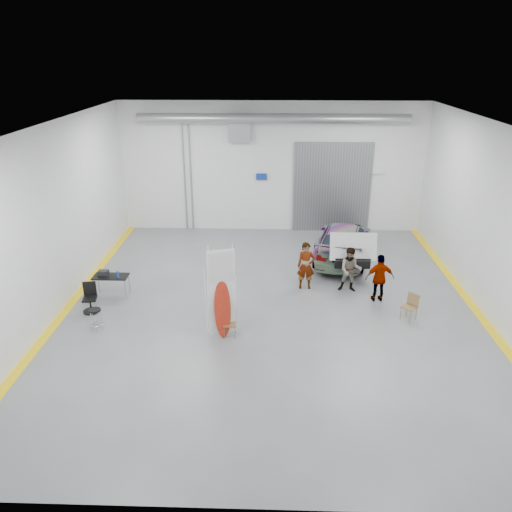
{
  "coord_description": "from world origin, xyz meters",
  "views": [
    {
      "loc": [
        -0.03,
        -14.88,
        8.05
      ],
      "look_at": [
        -0.53,
        0.93,
        1.5
      ],
      "focal_mm": 35.0,
      "sensor_mm": 36.0,
      "label": 1
    }
  ],
  "objects_px": {
    "folding_chair_near": "(230,328)",
    "folding_chair_far": "(409,312)",
    "work_table": "(109,276)",
    "person_a": "(306,266)",
    "shop_stool": "(96,320)",
    "person_c": "(380,278)",
    "office_chair": "(91,299)",
    "sedan_car": "(343,241)",
    "person_b": "(350,270)",
    "surfboard_display": "(220,301)"
  },
  "relations": [
    {
      "from": "folding_chair_far",
      "to": "folding_chair_near",
      "type": "bearing_deg",
      "value": -121.79
    },
    {
      "from": "shop_stool",
      "to": "work_table",
      "type": "xyz_separation_m",
      "value": [
        -0.3,
        2.39,
        0.39
      ]
    },
    {
      "from": "person_b",
      "to": "shop_stool",
      "type": "height_order",
      "value": "person_b"
    },
    {
      "from": "folding_chair_far",
      "to": "shop_stool",
      "type": "xyz_separation_m",
      "value": [
        -9.8,
        -1.03,
        0.1
      ]
    },
    {
      "from": "person_b",
      "to": "person_c",
      "type": "bearing_deg",
      "value": -30.85
    },
    {
      "from": "folding_chair_near",
      "to": "shop_stool",
      "type": "relative_size",
      "value": 1.07
    },
    {
      "from": "sedan_car",
      "to": "folding_chair_far",
      "type": "height_order",
      "value": "sedan_car"
    },
    {
      "from": "surfboard_display",
      "to": "office_chair",
      "type": "height_order",
      "value": "surfboard_display"
    },
    {
      "from": "folding_chair_near",
      "to": "work_table",
      "type": "relative_size",
      "value": 0.66
    },
    {
      "from": "person_b",
      "to": "person_c",
      "type": "xyz_separation_m",
      "value": [
        0.89,
        -0.72,
        0.03
      ]
    },
    {
      "from": "work_table",
      "to": "person_a",
      "type": "bearing_deg",
      "value": 6.89
    },
    {
      "from": "sedan_car",
      "to": "shop_stool",
      "type": "distance_m",
      "value": 10.39
    },
    {
      "from": "sedan_car",
      "to": "person_b",
      "type": "distance_m",
      "value": 3.16
    },
    {
      "from": "person_a",
      "to": "person_b",
      "type": "bearing_deg",
      "value": -9.5
    },
    {
      "from": "person_b",
      "to": "folding_chair_near",
      "type": "height_order",
      "value": "person_b"
    },
    {
      "from": "person_c",
      "to": "shop_stool",
      "type": "relative_size",
      "value": 2.29
    },
    {
      "from": "work_table",
      "to": "folding_chair_near",
      "type": "bearing_deg",
      "value": -29.85
    },
    {
      "from": "person_b",
      "to": "folding_chair_far",
      "type": "bearing_deg",
      "value": -42.86
    },
    {
      "from": "work_table",
      "to": "office_chair",
      "type": "relative_size",
      "value": 1.21
    },
    {
      "from": "work_table",
      "to": "surfboard_display",
      "type": "bearing_deg",
      "value": -32.1
    },
    {
      "from": "sedan_car",
      "to": "person_b",
      "type": "xyz_separation_m",
      "value": [
        -0.16,
        -3.15,
        0.09
      ]
    },
    {
      "from": "sedan_car",
      "to": "folding_chair_far",
      "type": "xyz_separation_m",
      "value": [
        1.45,
        -5.15,
        -0.46
      ]
    },
    {
      "from": "folding_chair_near",
      "to": "work_table",
      "type": "distance_m",
      "value": 5.14
    },
    {
      "from": "sedan_car",
      "to": "shop_stool",
      "type": "relative_size",
      "value": 6.76
    },
    {
      "from": "folding_chair_near",
      "to": "folding_chair_far",
      "type": "bearing_deg",
      "value": 11.22
    },
    {
      "from": "folding_chair_near",
      "to": "folding_chair_far",
      "type": "height_order",
      "value": "folding_chair_far"
    },
    {
      "from": "person_c",
      "to": "folding_chair_far",
      "type": "distance_m",
      "value": 1.58
    },
    {
      "from": "surfboard_display",
      "to": "shop_stool",
      "type": "distance_m",
      "value": 3.95
    },
    {
      "from": "shop_stool",
      "to": "folding_chair_near",
      "type": "bearing_deg",
      "value": -2.14
    },
    {
      "from": "person_a",
      "to": "person_c",
      "type": "distance_m",
      "value": 2.63
    },
    {
      "from": "sedan_car",
      "to": "folding_chair_near",
      "type": "relative_size",
      "value": 6.31
    },
    {
      "from": "person_a",
      "to": "folding_chair_far",
      "type": "relative_size",
      "value": 2.04
    },
    {
      "from": "surfboard_display",
      "to": "shop_stool",
      "type": "relative_size",
      "value": 4.01
    },
    {
      "from": "person_a",
      "to": "person_b",
      "type": "distance_m",
      "value": 1.59
    },
    {
      "from": "folding_chair_near",
      "to": "folding_chair_far",
      "type": "xyz_separation_m",
      "value": [
        5.66,
        1.18,
        0.02
      ]
    },
    {
      "from": "sedan_car",
      "to": "person_b",
      "type": "relative_size",
      "value": 3.05
    },
    {
      "from": "person_b",
      "to": "surfboard_display",
      "type": "xyz_separation_m",
      "value": [
        -4.33,
        -3.24,
        0.39
      ]
    },
    {
      "from": "sedan_car",
      "to": "person_c",
      "type": "height_order",
      "value": "person_c"
    },
    {
      "from": "person_c",
      "to": "office_chair",
      "type": "bearing_deg",
      "value": 1.91
    },
    {
      "from": "person_b",
      "to": "shop_stool",
      "type": "distance_m",
      "value": 8.74
    },
    {
      "from": "sedan_car",
      "to": "folding_chair_near",
      "type": "height_order",
      "value": "sedan_car"
    },
    {
      "from": "folding_chair_far",
      "to": "work_table",
      "type": "relative_size",
      "value": 0.71
    },
    {
      "from": "person_b",
      "to": "folding_chair_far",
      "type": "relative_size",
      "value": 1.92
    },
    {
      "from": "office_chair",
      "to": "person_c",
      "type": "bearing_deg",
      "value": -3.22
    },
    {
      "from": "sedan_car",
      "to": "folding_chair_near",
      "type": "distance_m",
      "value": 7.62
    },
    {
      "from": "work_table",
      "to": "office_chair",
      "type": "xyz_separation_m",
      "value": [
        -0.28,
        -1.16,
        -0.32
      ]
    },
    {
      "from": "folding_chair_far",
      "to": "person_b",
      "type": "bearing_deg",
      "value": 175.28
    },
    {
      "from": "person_c",
      "to": "office_chair",
      "type": "distance_m",
      "value": 9.73
    },
    {
      "from": "person_b",
      "to": "person_c",
      "type": "height_order",
      "value": "person_c"
    },
    {
      "from": "person_a",
      "to": "person_c",
      "type": "relative_size",
      "value": 1.03
    }
  ]
}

